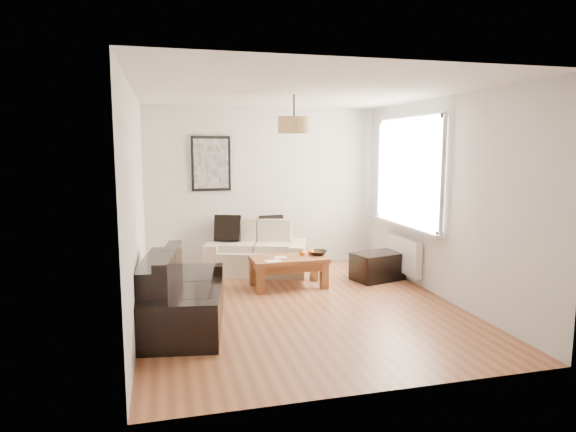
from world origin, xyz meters
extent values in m
plane|color=brown|center=(0.00, 0.00, 0.00)|extent=(4.50, 4.50, 0.00)
cube|color=white|center=(1.82, 0.80, 0.38)|extent=(0.10, 0.90, 0.52)
cylinder|color=tan|center=(0.00, 0.30, 2.23)|extent=(0.40, 0.40, 0.20)
cube|color=black|center=(1.45, 0.91, 0.20)|extent=(0.81, 0.63, 0.41)
cube|color=black|center=(-0.64, 1.97, 0.70)|extent=(0.43, 0.25, 0.41)
cube|color=black|center=(0.08, 1.97, 0.68)|extent=(0.39, 0.14, 0.38)
imported|color=black|center=(0.52, 0.90, 0.46)|extent=(0.33, 0.33, 0.06)
sphere|color=orange|center=(0.40, 0.93, 0.47)|extent=(0.07, 0.07, 0.06)
sphere|color=orange|center=(0.43, 0.94, 0.47)|extent=(0.11, 0.11, 0.09)
sphere|color=orange|center=(0.29, 0.91, 0.47)|extent=(0.09, 0.09, 0.08)
cube|color=white|center=(-0.19, 0.68, 0.43)|extent=(0.25, 0.21, 0.01)
camera|label=1|loc=(-1.60, -5.69, 1.95)|focal=30.74mm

